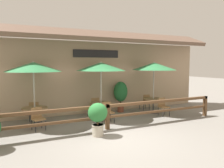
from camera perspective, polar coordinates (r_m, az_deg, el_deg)
name	(u,v)px	position (r m, az deg, el deg)	size (l,w,h in m)	color
ground_plane	(120,138)	(7.60, 2.11, -13.82)	(60.00, 60.00, 0.00)	gray
building_facade	(82,70)	(10.99, -7.76, 3.54)	(14.28, 1.49, 4.23)	tan
patio_railing	(107,111)	(8.32, -1.23, -7.15)	(10.40, 0.14, 0.95)	brown
patio_umbrella_near	(33,67)	(9.25, -19.87, 4.22)	(2.22, 2.22, 2.60)	#B7B2A8
dining_table_near	(35,111)	(9.44, -19.54, -6.67)	(1.01, 1.01, 0.73)	olive
chair_near_streetside	(38,117)	(8.77, -18.82, -8.26)	(0.51, 0.51, 0.85)	olive
chair_near_wallside	(34,110)	(10.17, -19.65, -6.44)	(0.49, 0.49, 0.85)	olive
patio_umbrella_middle	(101,67)	(9.88, -2.90, 4.56)	(2.22, 2.22, 2.60)	#B7B2A8
dining_table_middle	(101,106)	(10.06, -2.86, -5.65)	(1.01, 1.01, 0.73)	olive
chair_middle_streetside	(108,111)	(9.39, -1.16, -7.08)	(0.44, 0.44, 0.85)	olive
chair_middle_wallside	(94,105)	(10.76, -4.65, -5.52)	(0.42, 0.42, 0.85)	olive
patio_umbrella_far	(154,66)	(11.21, 10.91, 4.55)	(2.22, 2.22, 2.60)	#B7B2A8
dining_table_far	(153,101)	(11.37, 10.75, -4.47)	(1.01, 1.01, 0.73)	olive
chair_far_streetside	(163,106)	(10.85, 13.20, -5.55)	(0.44, 0.44, 0.85)	olive
chair_far_wallside	(145,101)	(11.97, 8.66, -4.46)	(0.43, 0.43, 0.85)	olive
potted_plant_broad_leaf	(98,116)	(7.59, -3.74, -8.32)	(0.68, 0.62, 1.15)	#B7AD99
potted_plant_entrance_palm	(121,93)	(11.29, 2.27, -2.37)	(0.73, 0.65, 1.58)	brown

